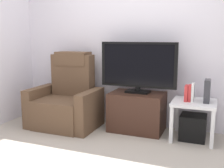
# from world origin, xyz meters

# --- Properties ---
(ground_plane) EXTENTS (6.40, 6.40, 0.00)m
(ground_plane) POSITION_xyz_m (0.00, 0.00, 0.00)
(ground_plane) COLOR #B2A899
(wall_back) EXTENTS (6.40, 0.06, 2.60)m
(wall_back) POSITION_xyz_m (0.00, 1.13, 1.30)
(wall_back) COLOR silver
(wall_back) RESTS_ON ground
(tv_stand) EXTENTS (0.74, 0.50, 0.54)m
(tv_stand) POSITION_xyz_m (0.13, 0.82, 0.27)
(tv_stand) COLOR #3D2319
(tv_stand) RESTS_ON ground
(television) EXTENTS (1.06, 0.20, 0.70)m
(television) POSITION_xyz_m (0.13, 0.84, 0.91)
(television) COLOR black
(television) RESTS_ON tv_stand
(recliner_armchair) EXTENTS (0.98, 0.78, 1.08)m
(recliner_armchair) POSITION_xyz_m (-0.91, 0.66, 0.37)
(recliner_armchair) COLOR brown
(recliner_armchair) RESTS_ON ground
(side_table) EXTENTS (0.54, 0.54, 0.50)m
(side_table) POSITION_xyz_m (0.89, 0.77, 0.42)
(side_table) COLOR white
(side_table) RESTS_ON ground
(subwoofer_box) EXTENTS (0.32, 0.32, 0.32)m
(subwoofer_box) POSITION_xyz_m (0.89, 0.77, 0.16)
(subwoofer_box) COLOR black
(subwoofer_box) RESTS_ON ground
(book_leftmost) EXTENTS (0.04, 0.13, 0.20)m
(book_leftmost) POSITION_xyz_m (0.79, 0.75, 0.60)
(book_leftmost) COLOR red
(book_leftmost) RESTS_ON side_table
(book_middle) EXTENTS (0.03, 0.11, 0.21)m
(book_middle) POSITION_xyz_m (0.84, 0.75, 0.61)
(book_middle) COLOR red
(book_middle) RESTS_ON side_table
(book_rightmost) EXTENTS (0.03, 0.11, 0.24)m
(book_rightmost) POSITION_xyz_m (0.87, 0.75, 0.62)
(book_rightmost) COLOR white
(book_rightmost) RESTS_ON side_table
(game_console) EXTENTS (0.07, 0.20, 0.29)m
(game_console) POSITION_xyz_m (1.04, 0.78, 0.64)
(game_console) COLOR #333338
(game_console) RESTS_ON side_table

